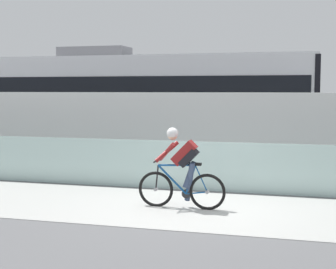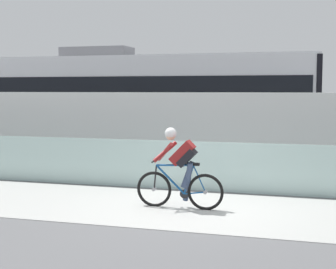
# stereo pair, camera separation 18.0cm
# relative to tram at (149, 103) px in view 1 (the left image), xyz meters

# --- Properties ---
(ground_plane) EXTENTS (200.00, 200.00, 0.00)m
(ground_plane) POSITION_rel_tram_xyz_m (3.01, -6.85, -1.89)
(ground_plane) COLOR slate
(bike_path_deck) EXTENTS (32.00, 3.20, 0.01)m
(bike_path_deck) POSITION_rel_tram_xyz_m (3.01, -6.85, -1.89)
(bike_path_deck) COLOR beige
(bike_path_deck) RESTS_ON ground
(glass_parapet) EXTENTS (32.00, 0.05, 1.15)m
(glass_parapet) POSITION_rel_tram_xyz_m (3.01, -5.00, -1.32)
(glass_parapet) COLOR silver
(glass_parapet) RESTS_ON ground
(concrete_barrier_wall) EXTENTS (32.00, 0.36, 2.28)m
(concrete_barrier_wall) POSITION_rel_tram_xyz_m (3.01, -3.20, -0.75)
(concrete_barrier_wall) COLOR silver
(concrete_barrier_wall) RESTS_ON ground
(tram_rail_near) EXTENTS (32.00, 0.08, 0.01)m
(tram_rail_near) POSITION_rel_tram_xyz_m (3.01, -0.72, -1.89)
(tram_rail_near) COLOR #595654
(tram_rail_near) RESTS_ON ground
(tram_rail_far) EXTENTS (32.00, 0.08, 0.01)m
(tram_rail_far) POSITION_rel_tram_xyz_m (3.01, 0.72, -1.89)
(tram_rail_far) COLOR #595654
(tram_rail_far) RESTS_ON ground
(tram) EXTENTS (11.06, 2.54, 3.81)m
(tram) POSITION_rel_tram_xyz_m (0.00, 0.00, 0.00)
(tram) COLOR silver
(tram) RESTS_ON ground
(cyclist_on_bike) EXTENTS (1.77, 0.58, 1.61)m
(cyclist_on_bike) POSITION_rel_tram_xyz_m (2.79, -6.85, -1.11)
(cyclist_on_bike) COLOR black
(cyclist_on_bike) RESTS_ON ground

